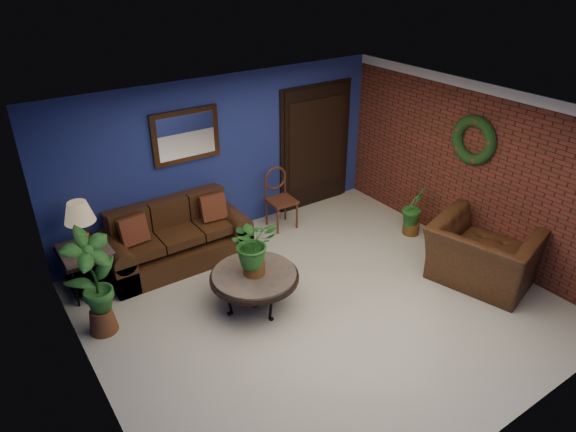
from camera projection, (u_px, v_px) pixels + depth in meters
floor at (321, 306)px, 6.63m from camera, size 5.50×5.50×0.00m
wall_back at (224, 157)px, 7.87m from camera, size 5.50×0.04×2.50m
wall_left at (86, 303)px, 4.67m from camera, size 0.04×5.00×2.50m
wall_right_brick at (474, 170)px, 7.42m from camera, size 0.04×5.00×2.50m
ceiling at (328, 118)px, 5.46m from camera, size 5.50×5.00×0.02m
crown_molding at (487, 89)px, 6.85m from camera, size 0.03×5.00×0.14m
wall_mirror at (186, 136)px, 7.32m from camera, size 1.02×0.06×0.77m
closet_door at (315, 147)px, 8.81m from camera, size 1.44×0.06×2.18m
wreath at (474, 140)px, 7.21m from camera, size 0.16×0.72×0.72m
sofa at (175, 242)px, 7.46m from camera, size 2.05×0.89×0.92m
coffee_table at (254, 277)px, 6.47m from camera, size 1.13×1.13×0.49m
end_table at (88, 258)px, 6.75m from camera, size 0.70×0.70×0.64m
table_lamp at (80, 220)px, 6.48m from camera, size 0.39×0.39×0.64m
side_chair at (279, 194)px, 8.30m from camera, size 0.45×0.45×1.00m
armchair at (483, 254)px, 6.94m from camera, size 1.47×1.58×0.86m
coffee_plant at (253, 244)px, 6.24m from camera, size 0.68×0.62×0.77m
floor_plant at (413, 210)px, 8.10m from camera, size 0.37×0.30×0.82m
tall_plant at (94, 279)px, 5.87m from camera, size 0.70×0.58×1.39m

